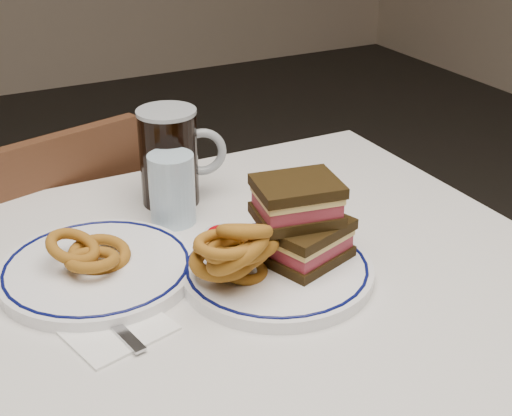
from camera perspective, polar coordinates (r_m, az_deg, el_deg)
name	(u,v)px	position (r m, az deg, el deg)	size (l,w,h in m)	color
dining_table	(146,367)	(1.05, -8.78, -12.45)	(1.27, 0.87, 0.75)	silver
chair_far	(42,294)	(1.59, -16.75, -6.62)	(0.48, 0.48, 0.84)	#412415
main_plate	(277,270)	(1.03, 1.67, -4.99)	(0.28, 0.28, 0.02)	white
reuben_sandwich	(302,221)	(1.02, 3.70, -1.03)	(0.15, 0.13, 0.12)	black
onion_rings_main	(235,252)	(0.97, -1.71, -3.55)	(0.14, 0.13, 0.13)	brown
ketchup_ramekin	(223,241)	(1.05, -2.63, -2.66)	(0.06, 0.06, 0.03)	silver
beer_mug	(171,156)	(1.22, -6.83, 4.17)	(0.15, 0.10, 0.17)	black
water_glass	(172,189)	(1.16, -6.73, 1.53)	(0.07, 0.07, 0.12)	#AAC6DB
far_plate	(97,269)	(1.05, -12.57, -4.80)	(0.28, 0.28, 0.02)	white
onion_rings_far	(89,254)	(1.05, -13.19, -3.57)	(0.12, 0.11, 0.06)	brown
napkin_fork	(112,324)	(0.95, -11.41, -9.11)	(0.15, 0.17, 0.01)	white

